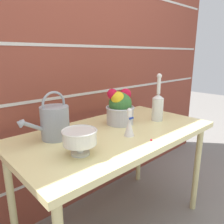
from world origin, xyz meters
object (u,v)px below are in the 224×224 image
at_px(watering_can, 54,122).
at_px(figurine_vase, 130,124).
at_px(glass_decanter, 158,105).
at_px(crystal_pedestal_bowl, 80,138).
at_px(flower_planter, 120,107).

xyz_separation_m(watering_can, figurine_vase, (0.35, -0.27, -0.03)).
bearing_deg(glass_decanter, watering_can, 165.15).
distance_m(crystal_pedestal_bowl, glass_decanter, 0.76).
xyz_separation_m(watering_can, crystal_pedestal_bowl, (-0.01, -0.28, -0.02)).
height_order(watering_can, flower_planter, watering_can).
bearing_deg(watering_can, crystal_pedestal_bowl, -93.09).
bearing_deg(watering_can, figurine_vase, -37.37).
distance_m(watering_can, figurine_vase, 0.45).
distance_m(flower_planter, figurine_vase, 0.24).
height_order(flower_planter, figurine_vase, flower_planter).
height_order(crystal_pedestal_bowl, figurine_vase, figurine_vase).
bearing_deg(watering_can, glass_decanter, -14.85).
xyz_separation_m(watering_can, glass_decanter, (0.74, -0.20, 0.01)).
bearing_deg(flower_planter, crystal_pedestal_bowl, -156.61).
bearing_deg(crystal_pedestal_bowl, watering_can, 86.91).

